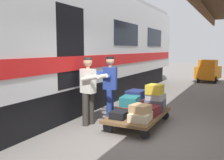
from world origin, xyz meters
The scene contains 17 objects.
ground_plane centered at (0.00, 0.00, 0.00)m, with size 60.00×60.00×0.00m, color slate.
train_car centered at (3.53, 0.00, 2.06)m, with size 3.02×19.58×4.00m.
luggage_cart centered at (0.51, -0.68, 0.26)m, with size 1.13×2.04×0.31m.
suitcase_black_hardshell centered at (0.76, -0.12, 0.39)m, with size 0.36×0.51×0.16m, color black.
suitcase_slate_roller centered at (0.26, -1.24, 0.45)m, with size 0.51×0.50×0.28m, color #4C515B.
suitcase_cream_canvas centered at (0.26, -0.12, 0.40)m, with size 0.45×0.56×0.18m, color beige.
suitcase_maroon_trunk centered at (0.26, -0.68, 0.42)m, with size 0.47×0.54×0.22m, color maroon.
suitcase_red_plastic centered at (0.76, -0.68, 0.40)m, with size 0.41×0.61×0.18m, color #AD231E.
suitcase_burgundy_valise centered at (0.76, -1.24, 0.44)m, with size 0.45×0.55×0.26m, color maroon.
suitcase_teal_softside centered at (0.73, -0.64, 0.60)m, with size 0.42×0.51×0.24m, color #1E666B.
suitcase_navy_fabric centered at (0.79, -1.22, 0.68)m, with size 0.44×0.55×0.22m, color navy.
suitcase_gray_aluminum centered at (0.24, -1.21, 0.66)m, with size 0.43×0.43×0.15m, color #9EA0A5.
suitcase_yellow_case centered at (0.26, -1.19, 0.86)m, with size 0.38×0.43×0.25m, color gold.
suitcase_tan_vintage centered at (0.27, -0.12, 0.58)m, with size 0.39×0.38×0.18m, color tan.
porter_in_overalls centered at (1.46, -0.91, 0.93)m, with size 0.72×0.54×1.70m.
porter_by_door centered at (1.64, -0.15, 0.93)m, with size 0.72×0.52×1.70m.
baggage_tug centered at (-0.18, -10.19, 0.63)m, with size 1.36×1.86×1.30m.
Camera 1 is at (-1.60, 4.98, 1.91)m, focal length 39.47 mm.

